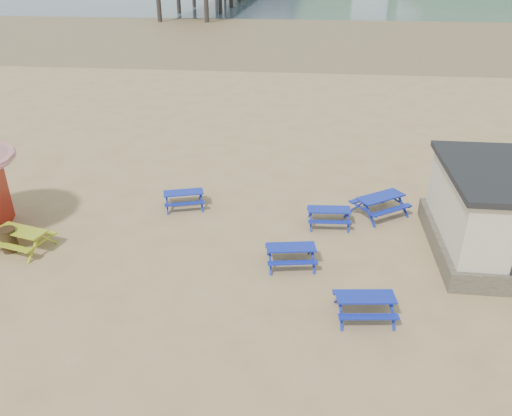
# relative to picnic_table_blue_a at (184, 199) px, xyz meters

# --- Properties ---
(ground) EXTENTS (400.00, 400.00, 0.00)m
(ground) POSITION_rel_picnic_table_blue_a_xyz_m (2.77, -3.23, -0.34)
(ground) COLOR tan
(ground) RESTS_ON ground
(wet_sand) EXTENTS (400.00, 400.00, 0.00)m
(wet_sand) POSITION_rel_picnic_table_blue_a_xyz_m (2.77, 51.77, -0.34)
(wet_sand) COLOR olive
(wet_sand) RESTS_ON ground
(picnic_table_blue_a) EXTENTS (1.93, 1.72, 0.68)m
(picnic_table_blue_a) POSITION_rel_picnic_table_blue_a_xyz_m (0.00, 0.00, 0.00)
(picnic_table_blue_a) COLOR #0F1CA0
(picnic_table_blue_a) RESTS_ON ground
(picnic_table_blue_b) EXTENTS (1.72, 1.42, 0.68)m
(picnic_table_blue_b) POSITION_rel_picnic_table_blue_a_xyz_m (5.94, -0.88, 0.00)
(picnic_table_blue_b) COLOR #0F1CA0
(picnic_table_blue_b) RESTS_ON ground
(picnic_table_blue_c) EXTENTS (2.52, 2.43, 0.82)m
(picnic_table_blue_c) POSITION_rel_picnic_table_blue_a_xyz_m (8.00, 0.20, 0.07)
(picnic_table_blue_c) COLOR #0F1CA0
(picnic_table_blue_c) RESTS_ON ground
(picnic_table_blue_d) EXTENTS (1.85, 1.58, 0.69)m
(picnic_table_blue_d) POSITION_rel_picnic_table_blue_a_xyz_m (4.62, -3.83, 0.01)
(picnic_table_blue_d) COLOR #0F1CA0
(picnic_table_blue_d) RESTS_ON ground
(picnic_table_blue_e) EXTENTS (1.84, 1.55, 0.71)m
(picnic_table_blue_e) POSITION_rel_picnic_table_blue_a_xyz_m (6.88, -6.31, 0.02)
(picnic_table_blue_e) COLOR #0F1CA0
(picnic_table_blue_e) RESTS_ON ground
(picnic_table_yellow) EXTENTS (2.14, 1.88, 0.77)m
(picnic_table_yellow) POSITION_rel_picnic_table_blue_a_xyz_m (-4.88, -3.91, 0.05)
(picnic_table_yellow) COLOR #AAA610
(picnic_table_yellow) RESTS_ON ground
(litter_bin) EXTENTS (0.59, 0.59, 0.87)m
(litter_bin) POSITION_rel_picnic_table_blue_a_xyz_m (-5.31, -4.06, 0.10)
(litter_bin) COLOR #342612
(litter_bin) RESTS_ON ground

